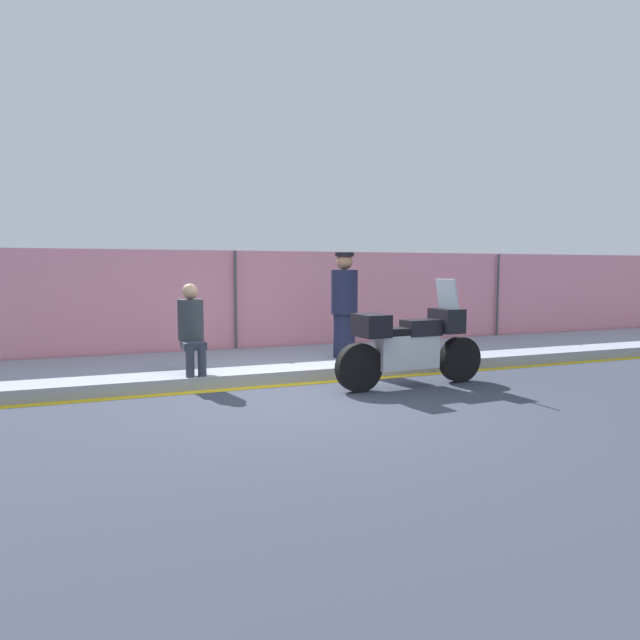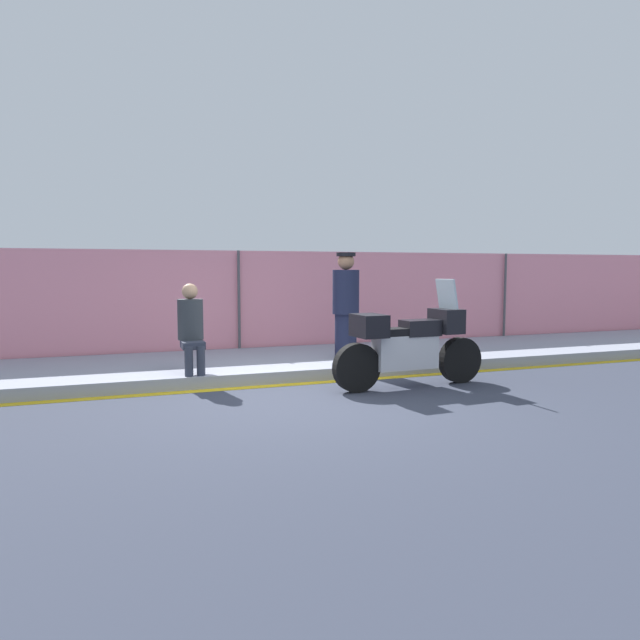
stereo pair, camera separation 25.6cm
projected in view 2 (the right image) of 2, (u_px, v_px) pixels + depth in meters
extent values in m
plane|color=#333847|center=(300.00, 400.00, 7.08)|extent=(120.00, 120.00, 0.00)
cube|color=#8E93A3|center=(256.00, 364.00, 9.27)|extent=(43.43, 2.61, 0.17)
cube|color=gold|center=(279.00, 385.00, 7.97)|extent=(43.43, 0.18, 0.01)
cube|color=pink|center=(238.00, 304.00, 10.50)|extent=(41.26, 0.08, 1.96)
cylinder|color=#4C4C51|center=(239.00, 304.00, 10.41)|extent=(0.05, 0.05, 1.96)
cylinder|color=#4C4C51|center=(505.00, 299.00, 12.38)|extent=(0.05, 0.05, 1.96)
cylinder|color=black|center=(460.00, 360.00, 8.15)|extent=(0.66, 0.18, 0.65)
cylinder|color=black|center=(357.00, 368.00, 7.51)|extent=(0.66, 0.18, 0.65)
cube|color=silver|center=(405.00, 352.00, 7.78)|extent=(0.92, 0.33, 0.47)
cube|color=black|center=(420.00, 328.00, 7.84)|extent=(0.54, 0.34, 0.22)
cube|color=black|center=(399.00, 332.00, 7.72)|extent=(0.61, 0.31, 0.10)
cube|color=black|center=(446.00, 321.00, 8.00)|extent=(0.35, 0.49, 0.34)
cube|color=silver|center=(447.00, 294.00, 7.97)|extent=(0.13, 0.43, 0.42)
cube|color=black|center=(369.00, 326.00, 7.53)|extent=(0.39, 0.52, 0.30)
cylinder|color=#191E38|center=(346.00, 336.00, 9.36)|extent=(0.36, 0.36, 0.72)
cylinder|color=#191E38|center=(346.00, 292.00, 9.30)|extent=(0.44, 0.44, 0.72)
sphere|color=#A37556|center=(346.00, 261.00, 9.25)|extent=(0.27, 0.27, 0.27)
cylinder|color=black|center=(346.00, 254.00, 9.24)|extent=(0.31, 0.31, 0.06)
cylinder|color=#2D3342|center=(189.00, 362.00, 7.71)|extent=(0.11, 0.11, 0.40)
cylinder|color=#2D3342|center=(201.00, 361.00, 7.76)|extent=(0.11, 0.11, 0.40)
cube|color=#2D3342|center=(193.00, 345.00, 7.91)|extent=(0.30, 0.40, 0.10)
cylinder|color=#2D3338|center=(190.00, 319.00, 8.06)|extent=(0.36, 0.36, 0.57)
sphere|color=tan|center=(190.00, 291.00, 8.03)|extent=(0.22, 0.22, 0.22)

